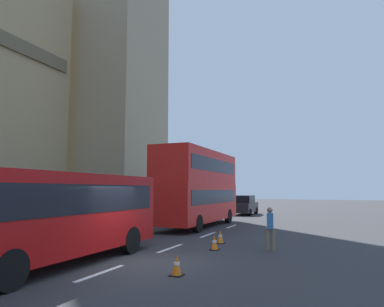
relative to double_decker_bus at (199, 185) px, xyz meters
name	(u,v)px	position (x,y,z in m)	size (l,w,h in m)	color
ground_plane	(132,262)	(-11.32, -2.00, -2.71)	(160.00, 160.00, 0.00)	#333335
lane_centre_marking	(101,273)	(-12.99, -2.00, -2.70)	(29.80, 0.16, 0.01)	silver
double_decker_bus	(199,185)	(0.00, 0.00, 0.00)	(9.58, 2.54, 4.90)	red
sedan_lead	(244,205)	(11.81, -0.20, -1.80)	(4.40, 1.86, 1.85)	black
traffic_cone_west	(177,265)	(-12.44, -4.14, -2.43)	(0.36, 0.36, 0.58)	black
traffic_cone_middle	(214,243)	(-8.08, -3.79, -2.43)	(0.36, 0.36, 0.58)	black
traffic_cone_east	(220,237)	(-6.39, -3.50, -2.43)	(0.36, 0.36, 0.58)	black
pedestrian_by_kerb	(270,227)	(-7.41, -5.89, -1.80)	(0.44, 0.36, 1.69)	#726651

